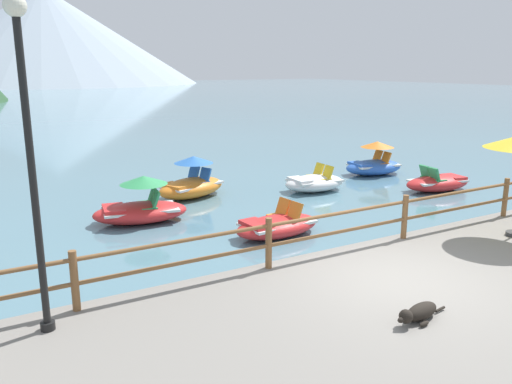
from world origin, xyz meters
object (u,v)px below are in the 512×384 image
(pedal_boat_3, at_px, (314,183))
(pedal_boat_7, at_px, (438,183))
(dog_resting, at_px, (419,313))
(pedal_boat_4, at_px, (374,163))
(pedal_boat_6, at_px, (192,183))
(pedal_boat_0, at_px, (277,225))
(pedal_boat_1, at_px, (141,207))
(lamp_post, at_px, (29,141))

(pedal_boat_3, relative_size, pedal_boat_7, 0.87)
(dog_resting, xyz_separation_m, pedal_boat_4, (8.09, 9.73, -0.10))
(pedal_boat_6, bearing_deg, pedal_boat_7, -24.18)
(pedal_boat_7, bearing_deg, pedal_boat_0, -169.48)
(pedal_boat_0, relative_size, pedal_boat_4, 0.96)
(pedal_boat_1, bearing_deg, pedal_boat_4, 9.67)
(dog_resting, relative_size, pedal_boat_7, 0.44)
(pedal_boat_0, bearing_deg, pedal_boat_1, 132.04)
(dog_resting, height_order, pedal_boat_1, pedal_boat_1)
(pedal_boat_3, bearing_deg, lamp_post, -145.81)
(pedal_boat_3, xyz_separation_m, pedal_boat_6, (-3.81, 1.27, 0.15))
(pedal_boat_6, distance_m, pedal_boat_7, 8.04)
(pedal_boat_0, relative_size, pedal_boat_6, 0.87)
(pedal_boat_3, height_order, pedal_boat_4, pedal_boat_4)
(dog_resting, height_order, pedal_boat_3, pedal_boat_3)
(pedal_boat_1, xyz_separation_m, pedal_boat_4, (9.61, 1.64, 0.01))
(lamp_post, distance_m, pedal_boat_3, 11.50)
(lamp_post, bearing_deg, dog_resting, -27.16)
(pedal_boat_0, xyz_separation_m, pedal_boat_4, (7.13, 4.39, 0.16))
(pedal_boat_1, relative_size, pedal_boat_7, 1.06)
(lamp_post, bearing_deg, pedal_boat_6, 54.30)
(pedal_boat_3, bearing_deg, pedal_boat_1, -174.45)
(pedal_boat_3, height_order, pedal_boat_6, pedal_boat_6)
(pedal_boat_6, bearing_deg, dog_resting, -94.15)
(pedal_boat_6, bearing_deg, lamp_post, -125.70)
(lamp_post, relative_size, pedal_boat_6, 1.65)
(pedal_boat_4, height_order, pedal_boat_7, pedal_boat_4)
(dog_resting, xyz_separation_m, pedal_boat_7, (8.06, 6.66, -0.25))
(pedal_boat_0, distance_m, pedal_boat_1, 3.71)
(pedal_boat_1, bearing_deg, pedal_boat_7, -8.53)
(dog_resting, xyz_separation_m, pedal_boat_1, (-1.52, 8.10, -0.11))
(pedal_boat_1, height_order, pedal_boat_7, pedal_boat_1)
(dog_resting, bearing_deg, pedal_boat_6, 85.85)
(dog_resting, xyz_separation_m, pedal_boat_6, (0.72, 9.95, -0.09))
(pedal_boat_0, height_order, pedal_boat_4, pedal_boat_4)
(pedal_boat_7, bearing_deg, pedal_boat_4, 89.41)
(lamp_post, distance_m, pedal_boat_0, 6.96)
(pedal_boat_4, bearing_deg, pedal_boat_0, -148.36)
(pedal_boat_1, relative_size, pedal_boat_4, 1.07)
(pedal_boat_1, distance_m, pedal_boat_4, 9.75)
(lamp_post, xyz_separation_m, pedal_boat_4, (12.79, 7.32, -2.63))
(pedal_boat_3, xyz_separation_m, pedal_boat_7, (3.52, -2.03, -0.01))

